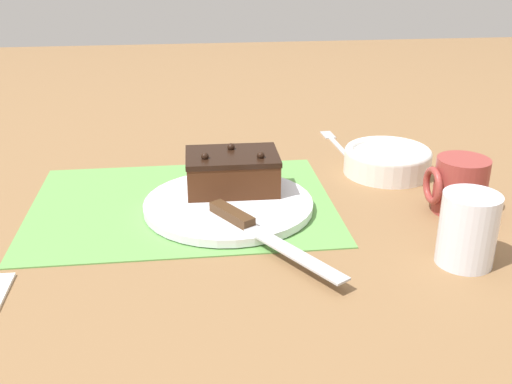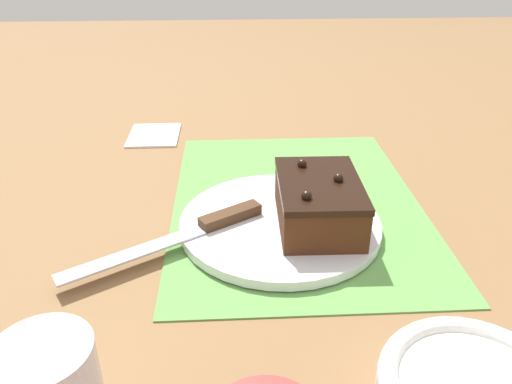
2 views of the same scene
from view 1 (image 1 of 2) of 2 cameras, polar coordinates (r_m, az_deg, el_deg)
ground_plane at (r=0.93m, az=-7.00°, el=-1.21°), size 3.00×3.00×0.00m
placemat_woven at (r=0.93m, az=-7.01°, el=-1.10°), size 0.46×0.34×0.00m
cake_plate at (r=0.90m, az=-2.64°, el=-1.19°), size 0.25×0.25×0.01m
chocolate_cake at (r=0.93m, az=-2.27°, el=1.99°), size 0.14×0.10×0.07m
serving_knife at (r=0.81m, az=-0.48°, el=-3.29°), size 0.15×0.23×0.01m
drinking_glass at (r=0.79m, az=19.53°, el=-3.37°), size 0.07×0.07×0.09m
small_bowl at (r=1.06m, az=12.40°, el=3.03°), size 0.15×0.15×0.05m
coffee_mug at (r=0.94m, az=18.76°, el=0.62°), size 0.09×0.08×0.08m
dessert_fork at (r=1.22m, az=7.37°, el=4.93°), size 0.02×0.15×0.01m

